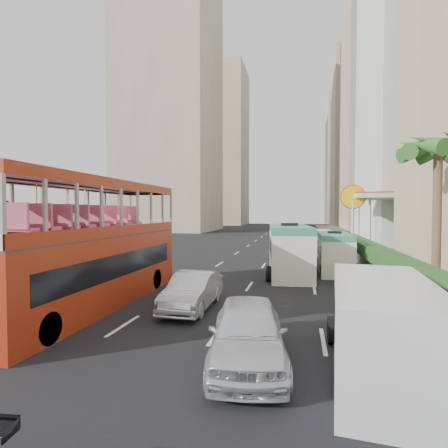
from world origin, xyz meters
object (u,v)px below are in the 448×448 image
(car_silver_lane_a, at_px, (193,309))
(minibus_near, at_px, (289,250))
(car_silver_lane_b, at_px, (248,362))
(panel_van_near, at_px, (383,328))
(van_asset, at_px, (292,257))
(panel_van_far, at_px, (321,241))
(minibus_far, at_px, (334,253))
(double_decker_bus, at_px, (93,243))
(palm_tree, at_px, (437,221))
(shell_station, at_px, (386,223))

(car_silver_lane_a, xyz_separation_m, minibus_near, (3.45, 8.25, 1.48))
(car_silver_lane_b, distance_m, minibus_near, 12.71)
(minibus_near, height_order, panel_van_near, minibus_near)
(panel_van_near, bearing_deg, van_asset, 102.13)
(car_silver_lane_b, bearing_deg, panel_van_far, 74.76)
(minibus_near, distance_m, minibus_far, 3.20)
(car_silver_lane_a, bearing_deg, car_silver_lane_b, -57.14)
(double_decker_bus, height_order, minibus_near, double_decker_bus)
(double_decker_bus, bearing_deg, van_asset, 66.51)
(double_decker_bus, bearing_deg, panel_van_near, -20.87)
(double_decker_bus, xyz_separation_m, panel_van_near, (10.03, -3.82, -1.45))
(car_silver_lane_a, bearing_deg, minibus_far, 57.86)
(van_asset, xyz_separation_m, panel_van_far, (2.59, 5.04, 1.01))
(van_asset, height_order, panel_van_near, panel_van_near)
(palm_tree, bearing_deg, panel_van_far, 101.79)
(car_silver_lane_a, xyz_separation_m, palm_tree, (9.78, 3.52, 3.38))
(double_decker_bus, bearing_deg, minibus_near, 49.44)
(minibus_far, xyz_separation_m, shell_station, (5.81, 12.62, 1.53))
(car_silver_lane_a, xyz_separation_m, shell_station, (11.98, 22.52, 2.75))
(car_silver_lane_a, xyz_separation_m, minibus_far, (6.18, 9.90, 1.22))
(panel_van_far, bearing_deg, panel_van_near, -88.44)
(panel_van_far, bearing_deg, minibus_near, -99.22)
(panel_van_near, height_order, palm_tree, palm_tree)
(panel_van_far, bearing_deg, double_decker_bus, -112.81)
(minibus_near, height_order, palm_tree, palm_tree)
(minibus_near, height_order, panel_van_far, minibus_near)
(car_silver_lane_a, height_order, panel_van_far, panel_van_far)
(van_asset, xyz_separation_m, minibus_near, (0.04, -8.36, 1.48))
(car_silver_lane_b, height_order, minibus_far, minibus_far)
(car_silver_lane_b, xyz_separation_m, panel_van_far, (3.17, 26.01, 1.01))
(minibus_far, distance_m, shell_station, 13.98)
(van_asset, xyz_separation_m, shell_station, (8.57, 5.91, 2.75))
(shell_station, bearing_deg, palm_tree, -96.60)
(car_silver_lane_a, height_order, panel_van_near, panel_van_near)
(shell_station, bearing_deg, panel_van_far, -171.77)
(panel_van_far, bearing_deg, car_silver_lane_b, -95.41)
(shell_station, bearing_deg, car_silver_lane_b, -108.80)
(van_asset, distance_m, panel_van_far, 5.76)
(car_silver_lane_a, xyz_separation_m, panel_van_far, (6.00, 21.65, 1.01))
(minibus_near, relative_size, minibus_far, 1.21)
(car_silver_lane_b, relative_size, panel_van_far, 0.91)
(car_silver_lane_b, xyz_separation_m, palm_tree, (6.95, 7.88, 3.38))
(van_asset, xyz_separation_m, palm_tree, (6.37, -13.09, 3.38))
(minibus_near, distance_m, panel_van_near, 12.82)
(double_decker_bus, height_order, palm_tree, palm_tree)
(car_silver_lane_a, distance_m, van_asset, 16.96)
(car_silver_lane_a, bearing_deg, shell_station, 61.81)
(palm_tree, bearing_deg, panel_van_near, -115.74)
(car_silver_lane_a, bearing_deg, panel_van_far, 74.35)
(palm_tree, bearing_deg, double_decker_bus, -163.84)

